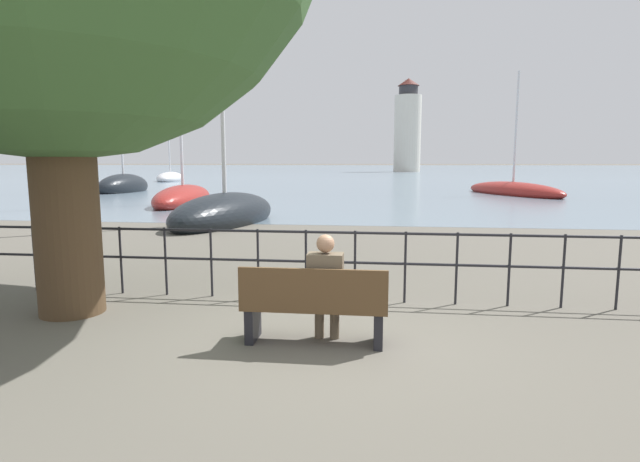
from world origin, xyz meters
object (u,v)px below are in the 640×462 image
object	(u,v)px
seated_person_left	(326,284)
sailboat_0	(513,191)
sailboat_1	(170,178)
sailboat_2	(124,186)
park_bench	(314,308)
sailboat_3	(183,197)
harbor_lighthouse	(408,129)
sailboat_4	(225,213)

from	to	relation	value
seated_person_left	sailboat_0	xyz separation A→B (m)	(8.83, 27.06, -0.43)
sailboat_1	sailboat_2	size ratio (longest dim) A/B	0.90
park_bench	sailboat_1	world-z (taller)	sailboat_1
sailboat_3	seated_person_left	bearing A→B (deg)	-70.63
sailboat_3	harbor_lighthouse	distance (m)	83.38
sailboat_1	harbor_lighthouse	distance (m)	60.91
park_bench	sailboat_3	bearing A→B (deg)	116.24
seated_person_left	harbor_lighthouse	size ratio (longest dim) A/B	0.07
sailboat_0	sailboat_4	xyz separation A→B (m)	(-13.38, -16.44, 0.11)
sailboat_0	sailboat_2	bearing A→B (deg)	157.81
seated_person_left	sailboat_3	size ratio (longest dim) A/B	0.10
sailboat_4	harbor_lighthouse	world-z (taller)	harbor_lighthouse
harbor_lighthouse	sailboat_2	bearing A→B (deg)	-107.38
sailboat_3	harbor_lighthouse	world-z (taller)	harbor_lighthouse
sailboat_1	sailboat_3	bearing A→B (deg)	-74.20
seated_person_left	harbor_lighthouse	world-z (taller)	harbor_lighthouse
park_bench	sailboat_2	world-z (taller)	sailboat_2
sailboat_1	sailboat_4	distance (m)	39.17
sailboat_3	sailboat_0	bearing A→B (deg)	20.21
sailboat_4	seated_person_left	bearing A→B (deg)	-56.36
harbor_lighthouse	seated_person_left	bearing A→B (deg)	-93.36
sailboat_4	harbor_lighthouse	xyz separation A→B (m)	(10.39, 88.83, 8.35)
sailboat_0	sailboat_1	world-z (taller)	sailboat_1
seated_person_left	sailboat_1	world-z (taller)	sailboat_1
park_bench	sailboat_4	size ratio (longest dim) A/B	0.14
seated_person_left	sailboat_4	xyz separation A→B (m)	(-4.55, 10.62, -0.32)
sailboat_1	harbor_lighthouse	bearing A→B (deg)	53.94
sailboat_1	harbor_lighthouse	xyz separation A→B (m)	(27.61, 53.64, 8.38)
sailboat_2	seated_person_left	bearing A→B (deg)	-57.99
sailboat_1	sailboat_3	distance (m)	30.79
sailboat_2	sailboat_4	distance (m)	20.40
park_bench	sailboat_3	size ratio (longest dim) A/B	0.13
harbor_lighthouse	park_bench	bearing A→B (deg)	-93.43
sailboat_0	sailboat_2	distance (m)	25.69
sailboat_2	park_bench	bearing A→B (deg)	-58.26
park_bench	seated_person_left	bearing A→B (deg)	31.29
sailboat_3	sailboat_4	xyz separation A→B (m)	(4.39, -7.20, 0.02)
sailboat_1	harbor_lighthouse	size ratio (longest dim) A/B	0.56
park_bench	seated_person_left	world-z (taller)	seated_person_left
harbor_lighthouse	sailboat_4	bearing A→B (deg)	-96.67
seated_person_left	park_bench	bearing A→B (deg)	-148.71
sailboat_1	sailboat_4	xyz separation A→B (m)	(17.22, -35.19, 0.03)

